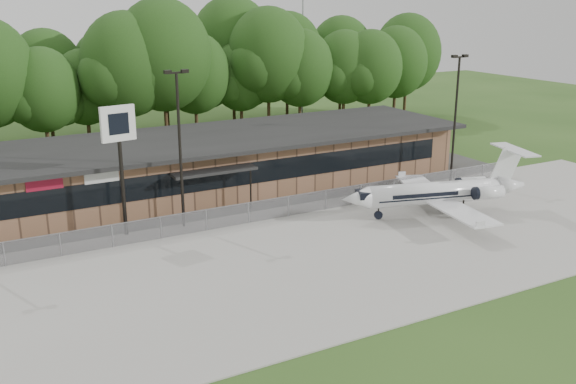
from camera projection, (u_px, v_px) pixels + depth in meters
ground at (402, 314)px, 30.54m from camera, size 160.00×160.00×0.00m
apron at (316, 256)px, 37.26m from camera, size 64.00×18.00×0.08m
parking_lot at (235, 203)px, 46.93m from camera, size 50.00×9.00×0.06m
terminal at (211, 162)px, 50.03m from camera, size 41.00×11.65×4.30m
fence at (262, 211)px, 42.93m from camera, size 46.00×0.04×1.52m
treeline at (141, 71)px, 63.68m from camera, size 72.00×12.00×15.00m
radio_mast at (303, 15)px, 77.34m from camera, size 0.20×0.20×25.00m
light_pole_mid at (180, 138)px, 40.39m from camera, size 1.55×0.30×10.23m
light_pole_right at (456, 109)px, 50.92m from camera, size 1.55×0.30×10.23m
business_jet at (440, 193)px, 43.85m from camera, size 13.44×12.08×4.56m
pole_sign at (119, 138)px, 38.84m from camera, size 2.18×0.59×8.27m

